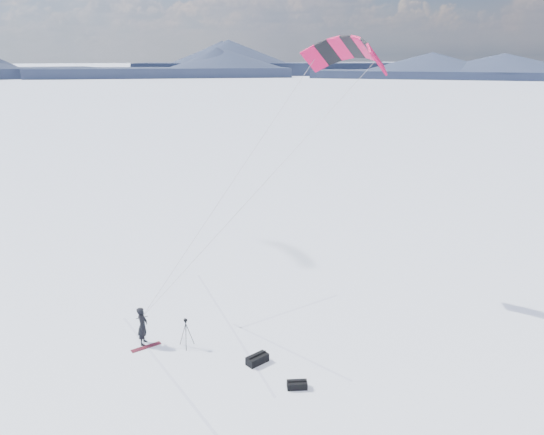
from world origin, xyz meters
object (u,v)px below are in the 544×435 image
object	(u,v)px
snowkiter	(144,343)
gear_bag_b	(297,385)
snowboard	(146,347)
gear_bag_a	(257,359)
tripod	(186,329)

from	to	relation	value
snowkiter	gear_bag_b	size ratio (longest dim) A/B	2.07
snowboard	gear_bag_b	size ratio (longest dim) A/B	1.57
gear_bag_a	snowboard	bearing A→B (deg)	124.53
tripod	snowkiter	bearing A→B (deg)	137.95
gear_bag_b	snowboard	bearing A→B (deg)	151.74
gear_bag_a	gear_bag_b	world-z (taller)	gear_bag_a
snowboard	gear_bag_b	distance (m)	7.32
snowkiter	snowboard	xyz separation A→B (m)	(0.06, -0.38, 0.02)
snowboard	gear_bag_a	distance (m)	5.20
snowboard	tripod	distance (m)	2.02
snowboard	tripod	xyz separation A→B (m)	(1.75, -0.50, 0.87)
tripod	gear_bag_a	distance (m)	3.56
snowkiter	gear_bag_a	world-z (taller)	snowkiter
tripod	gear_bag_b	bearing A→B (deg)	-67.74
gear_bag_a	gear_bag_b	xyz separation A→B (m)	(0.96, -2.20, -0.03)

